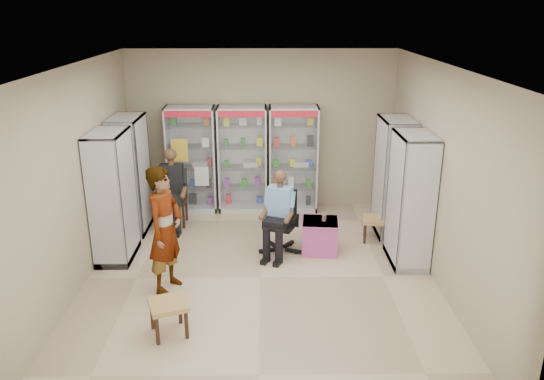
{
  "coord_description": "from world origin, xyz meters",
  "views": [
    {
      "loc": [
        0.09,
        -6.84,
        3.73
      ],
      "look_at": [
        0.18,
        0.7,
        1.1
      ],
      "focal_mm": 35.0,
      "sensor_mm": 36.0,
      "label": 1
    }
  ],
  "objects_px": {
    "cabinet_back_mid": "(243,159)",
    "wooden_chair": "(174,200)",
    "cabinet_back_right": "(293,159)",
    "cabinet_right_far": "(393,177)",
    "office_chair": "(280,222)",
    "woven_stool_b": "(169,318)",
    "standing_man": "(165,230)",
    "pink_trunk": "(320,236)",
    "cabinet_back_left": "(192,160)",
    "cabinet_left_near": "(113,197)",
    "woven_stool_a": "(375,229)",
    "cabinet_right_near": "(410,200)",
    "seated_shopkeeper": "(280,215)",
    "cabinet_left_far": "(130,175)"
  },
  "relations": [
    {
      "from": "office_chair",
      "to": "woven_stool_b",
      "type": "bearing_deg",
      "value": -101.07
    },
    {
      "from": "cabinet_right_near",
      "to": "wooden_chair",
      "type": "bearing_deg",
      "value": 68.36
    },
    {
      "from": "pink_trunk",
      "to": "standing_man",
      "type": "relative_size",
      "value": 0.31
    },
    {
      "from": "office_chair",
      "to": "woven_stool_b",
      "type": "height_order",
      "value": "office_chair"
    },
    {
      "from": "wooden_chair",
      "to": "pink_trunk",
      "type": "bearing_deg",
      "value": -24.63
    },
    {
      "from": "cabinet_left_near",
      "to": "standing_man",
      "type": "bearing_deg",
      "value": 44.01
    },
    {
      "from": "cabinet_back_right",
      "to": "seated_shopkeeper",
      "type": "relative_size",
      "value": 1.55
    },
    {
      "from": "cabinet_back_mid",
      "to": "pink_trunk",
      "type": "height_order",
      "value": "cabinet_back_mid"
    },
    {
      "from": "cabinet_back_right",
      "to": "woven_stool_b",
      "type": "relative_size",
      "value": 4.69
    },
    {
      "from": "office_chair",
      "to": "cabinet_left_near",
      "type": "bearing_deg",
      "value": -155.57
    },
    {
      "from": "cabinet_back_right",
      "to": "woven_stool_b",
      "type": "height_order",
      "value": "cabinet_back_right"
    },
    {
      "from": "woven_stool_b",
      "to": "standing_man",
      "type": "xyz_separation_m",
      "value": [
        -0.19,
        1.08,
        0.67
      ]
    },
    {
      "from": "cabinet_left_far",
      "to": "office_chair",
      "type": "xyz_separation_m",
      "value": [
        2.54,
        -0.93,
        -0.49
      ]
    },
    {
      "from": "cabinet_back_mid",
      "to": "cabinet_right_far",
      "type": "bearing_deg",
      "value": -23.65
    },
    {
      "from": "cabinet_left_near",
      "to": "woven_stool_a",
      "type": "relative_size",
      "value": 5.02
    },
    {
      "from": "cabinet_right_far",
      "to": "wooden_chair",
      "type": "height_order",
      "value": "cabinet_right_far"
    },
    {
      "from": "cabinet_back_right",
      "to": "cabinet_right_near",
      "type": "bearing_deg",
      "value": -53.84
    },
    {
      "from": "cabinet_back_mid",
      "to": "pink_trunk",
      "type": "bearing_deg",
      "value": -55.41
    },
    {
      "from": "seated_shopkeeper",
      "to": "cabinet_right_far",
      "type": "bearing_deg",
      "value": 42.91
    },
    {
      "from": "cabinet_back_mid",
      "to": "wooden_chair",
      "type": "height_order",
      "value": "cabinet_back_mid"
    },
    {
      "from": "cabinet_back_right",
      "to": "seated_shopkeeper",
      "type": "bearing_deg",
      "value": -98.66
    },
    {
      "from": "cabinet_right_far",
      "to": "woven_stool_a",
      "type": "relative_size",
      "value": 5.02
    },
    {
      "from": "woven_stool_b",
      "to": "standing_man",
      "type": "bearing_deg",
      "value": 100.18
    },
    {
      "from": "pink_trunk",
      "to": "woven_stool_b",
      "type": "relative_size",
      "value": 1.28
    },
    {
      "from": "cabinet_back_mid",
      "to": "cabinet_left_far",
      "type": "bearing_deg",
      "value": -153.68
    },
    {
      "from": "woven_stool_b",
      "to": "cabinet_right_near",
      "type": "bearing_deg",
      "value": 29.52
    },
    {
      "from": "standing_man",
      "to": "cabinet_right_far",
      "type": "bearing_deg",
      "value": -41.63
    },
    {
      "from": "standing_man",
      "to": "seated_shopkeeper",
      "type": "bearing_deg",
      "value": -35.02
    },
    {
      "from": "office_chair",
      "to": "pink_trunk",
      "type": "xyz_separation_m",
      "value": [
        0.63,
        -0.01,
        -0.24
      ]
    },
    {
      "from": "cabinet_back_left",
      "to": "seated_shopkeeper",
      "type": "relative_size",
      "value": 1.55
    },
    {
      "from": "cabinet_back_left",
      "to": "standing_man",
      "type": "height_order",
      "value": "cabinet_back_left"
    },
    {
      "from": "pink_trunk",
      "to": "woven_stool_b",
      "type": "xyz_separation_m",
      "value": [
        -2.02,
        -2.23,
        -0.05
      ]
    },
    {
      "from": "cabinet_right_near",
      "to": "woven_stool_b",
      "type": "relative_size",
      "value": 4.69
    },
    {
      "from": "wooden_chair",
      "to": "pink_trunk",
      "type": "distance_m",
      "value": 2.75
    },
    {
      "from": "cabinet_back_mid",
      "to": "office_chair",
      "type": "bearing_deg",
      "value": -70.55
    },
    {
      "from": "cabinet_back_left",
      "to": "office_chair",
      "type": "bearing_deg",
      "value": -49.21
    },
    {
      "from": "cabinet_left_far",
      "to": "woven_stool_b",
      "type": "relative_size",
      "value": 4.69
    },
    {
      "from": "cabinet_right_far",
      "to": "cabinet_left_near",
      "type": "relative_size",
      "value": 1.0
    },
    {
      "from": "wooden_chair",
      "to": "standing_man",
      "type": "height_order",
      "value": "standing_man"
    },
    {
      "from": "cabinet_right_far",
      "to": "cabinet_left_near",
      "type": "xyz_separation_m",
      "value": [
        -4.46,
        -0.9,
        0.0
      ]
    },
    {
      "from": "cabinet_back_right",
      "to": "cabinet_right_far",
      "type": "height_order",
      "value": "same"
    },
    {
      "from": "cabinet_back_left",
      "to": "pink_trunk",
      "type": "xyz_separation_m",
      "value": [
        2.24,
        -1.87,
        -0.74
      ]
    },
    {
      "from": "cabinet_back_right",
      "to": "woven_stool_b",
      "type": "bearing_deg",
      "value": -112.25
    },
    {
      "from": "cabinet_back_right",
      "to": "standing_man",
      "type": "xyz_separation_m",
      "value": [
        -1.87,
        -3.02,
        -0.11
      ]
    },
    {
      "from": "seated_shopkeeper",
      "to": "woven_stool_a",
      "type": "distance_m",
      "value": 1.71
    },
    {
      "from": "seated_shopkeeper",
      "to": "standing_man",
      "type": "relative_size",
      "value": 0.73
    },
    {
      "from": "cabinet_back_left",
      "to": "office_chair",
      "type": "height_order",
      "value": "cabinet_back_left"
    },
    {
      "from": "cabinet_back_right",
      "to": "seated_shopkeeper",
      "type": "distance_m",
      "value": 1.97
    },
    {
      "from": "wooden_chair",
      "to": "woven_stool_b",
      "type": "bearing_deg",
      "value": -82.04
    },
    {
      "from": "wooden_chair",
      "to": "cabinet_right_far",
      "type": "bearing_deg",
      "value": -6.04
    }
  ]
}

